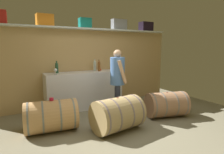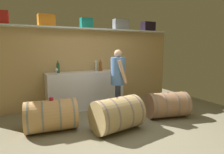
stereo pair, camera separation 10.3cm
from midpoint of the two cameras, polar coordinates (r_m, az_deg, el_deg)
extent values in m
cube|color=gray|center=(4.02, 0.77, -14.05)|extent=(6.55, 7.58, 0.02)
cube|color=tan|center=(5.25, -7.42, 2.68)|extent=(5.35, 0.10, 2.00)
cube|color=silver|center=(5.10, -7.08, 13.97)|extent=(4.92, 0.40, 0.03)
cube|color=orange|center=(4.88, -18.38, 15.64)|extent=(0.38, 0.29, 0.27)
cube|color=#148176|center=(5.12, -7.03, 15.57)|extent=(0.31, 0.22, 0.26)
cube|color=gray|center=(5.54, 3.14, 15.26)|extent=(0.43, 0.19, 0.29)
cube|color=black|center=(6.05, 11.15, 14.47)|extent=(0.39, 0.25, 0.27)
cube|color=white|center=(4.99, -7.29, -3.82)|extent=(1.93, 0.54, 0.94)
cylinder|color=#B7C5B7|center=(5.08, -4.16, 3.09)|extent=(0.08, 0.08, 0.22)
sphere|color=#B7C5B7|center=(5.07, -4.17, 4.48)|extent=(0.07, 0.07, 0.07)
cylinder|color=#B7C5B7|center=(5.07, -4.18, 4.97)|extent=(0.03, 0.03, 0.07)
cylinder|color=#285134|center=(4.82, -15.12, 2.40)|extent=(0.08, 0.08, 0.20)
sphere|color=#285134|center=(4.81, -15.18, 3.75)|extent=(0.07, 0.07, 0.07)
cylinder|color=#285134|center=(4.80, -15.20, 4.27)|extent=(0.03, 0.03, 0.07)
cylinder|color=brown|center=(4.99, -2.91, 2.99)|extent=(0.07, 0.07, 0.22)
sphere|color=brown|center=(4.98, -2.92, 4.39)|extent=(0.07, 0.07, 0.07)
cylinder|color=brown|center=(4.98, -2.92, 4.85)|extent=(0.03, 0.03, 0.06)
cylinder|color=white|center=(4.54, -15.48, 0.75)|extent=(0.07, 0.07, 0.00)
cylinder|color=white|center=(4.54, -15.50, 1.25)|extent=(0.01, 0.01, 0.07)
sphere|color=white|center=(4.53, -15.53, 2.06)|extent=(0.07, 0.07, 0.07)
sphere|color=maroon|center=(4.53, -15.53, 1.92)|extent=(0.05, 0.05, 0.05)
cone|color=red|center=(5.22, -2.74, 2.56)|extent=(0.11, 0.11, 0.10)
cylinder|color=tan|center=(3.80, -16.86, -10.88)|extent=(0.99, 0.68, 0.58)
cylinder|color=slate|center=(3.80, -22.84, -11.17)|extent=(0.09, 0.59, 0.59)
cylinder|color=slate|center=(3.80, -19.14, -11.00)|extent=(0.09, 0.59, 0.59)
cylinder|color=slate|center=(3.81, -14.59, -10.73)|extent=(0.09, 0.59, 0.59)
cylinder|color=slate|center=(3.84, -10.94, -10.47)|extent=(0.09, 0.59, 0.59)
cylinder|color=#934241|center=(3.71, -17.06, -6.58)|extent=(0.04, 0.04, 0.01)
cylinder|color=#A17351|center=(4.52, 16.77, -7.92)|extent=(0.98, 0.75, 0.55)
cylinder|color=slate|center=(4.36, 12.49, -8.37)|extent=(0.17, 0.55, 0.56)
cylinder|color=slate|center=(4.46, 15.18, -8.09)|extent=(0.17, 0.55, 0.56)
cylinder|color=slate|center=(4.59, 18.31, -7.74)|extent=(0.17, 0.55, 0.56)
cylinder|color=slate|center=(4.71, 20.72, -7.46)|extent=(0.17, 0.55, 0.56)
cylinder|color=#944B4A|center=(4.45, 16.92, -4.44)|extent=(0.04, 0.04, 0.01)
cylinder|color=tan|center=(3.65, 2.31, -10.97)|extent=(0.98, 0.75, 0.62)
cylinder|color=slate|center=(3.45, -2.84, -12.17)|extent=(0.12, 0.63, 0.63)
cylinder|color=slate|center=(3.57, 0.42, -11.42)|extent=(0.12, 0.63, 0.63)
cylinder|color=slate|center=(3.73, 4.11, -10.53)|extent=(0.12, 0.63, 0.63)
cylinder|color=slate|center=(3.88, 6.86, -9.83)|extent=(0.12, 0.63, 0.63)
cylinder|color=#98523F|center=(3.56, 2.34, -6.16)|extent=(0.04, 0.04, 0.01)
cylinder|color=red|center=(3.71, -16.83, -6.20)|extent=(0.08, 0.08, 0.05)
cylinder|color=#2A303F|center=(4.25, 2.51, -7.42)|extent=(0.11, 0.11, 0.73)
cylinder|color=#2A303F|center=(4.51, 2.32, -6.47)|extent=(0.11, 0.11, 0.73)
cylinder|color=#5582CA|center=(4.25, 2.47, 1.79)|extent=(0.32, 0.32, 0.60)
sphere|color=tan|center=(4.22, 2.50, 6.94)|extent=(0.18, 0.18, 0.18)
cylinder|color=tan|center=(4.07, 3.89, 1.47)|extent=(0.23, 0.16, 0.51)
cylinder|color=tan|center=(4.43, 3.53, 2.06)|extent=(0.24, 0.17, 0.51)
camera|label=1|loc=(0.05, -89.23, 0.12)|focal=30.78mm
camera|label=2|loc=(0.05, 90.77, -0.12)|focal=30.78mm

